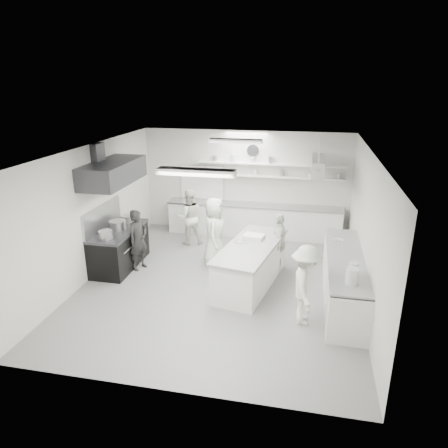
% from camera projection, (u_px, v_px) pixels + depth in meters
% --- Properties ---
extents(floor, '(6.00, 7.00, 0.02)m').
position_uv_depth(floor, '(220.00, 284.00, 9.38)').
color(floor, gray).
rests_on(floor, ground).
extents(ceiling, '(6.00, 7.00, 0.02)m').
position_uv_depth(ceiling, '(220.00, 150.00, 8.38)').
color(ceiling, white).
rests_on(ceiling, wall_back).
extents(wall_back, '(6.00, 0.04, 3.00)m').
position_uv_depth(wall_back, '(246.00, 183.00, 12.11)').
color(wall_back, beige).
rests_on(wall_back, floor).
extents(wall_front, '(6.00, 0.04, 3.00)m').
position_uv_depth(wall_front, '(166.00, 302.00, 5.65)').
color(wall_front, beige).
rests_on(wall_front, floor).
extents(wall_left, '(0.04, 7.00, 3.00)m').
position_uv_depth(wall_left, '(92.00, 212.00, 9.46)').
color(wall_left, beige).
rests_on(wall_left, floor).
extents(wall_right, '(0.04, 7.00, 3.00)m').
position_uv_depth(wall_right, '(366.00, 230.00, 8.30)').
color(wall_right, beige).
rests_on(wall_right, floor).
extents(stove, '(0.80, 1.80, 0.90)m').
position_uv_depth(stove, '(120.00, 249.00, 10.10)').
color(stove, black).
rests_on(stove, floor).
extents(exhaust_hood, '(0.85, 2.00, 0.50)m').
position_uv_depth(exhaust_hood, '(113.00, 172.00, 9.47)').
color(exhaust_hood, '#333338').
rests_on(exhaust_hood, wall_left).
extents(back_counter, '(5.00, 0.60, 0.92)m').
position_uv_depth(back_counter, '(253.00, 220.00, 12.12)').
color(back_counter, white).
rests_on(back_counter, floor).
extents(shelf_lower, '(4.20, 0.26, 0.04)m').
position_uv_depth(shelf_lower, '(269.00, 176.00, 11.78)').
color(shelf_lower, white).
rests_on(shelf_lower, wall_back).
extents(shelf_upper, '(4.20, 0.26, 0.04)m').
position_uv_depth(shelf_upper, '(270.00, 164.00, 11.66)').
color(shelf_upper, white).
rests_on(shelf_upper, wall_back).
extents(pass_through_window, '(1.30, 0.04, 1.00)m').
position_uv_depth(pass_through_window, '(202.00, 182.00, 12.36)').
color(pass_through_window, black).
rests_on(pass_through_window, wall_back).
extents(wall_clock, '(0.32, 0.05, 0.32)m').
position_uv_depth(wall_clock, '(253.00, 150.00, 11.72)').
color(wall_clock, white).
rests_on(wall_clock, wall_back).
extents(right_counter, '(0.74, 3.30, 0.94)m').
position_uv_depth(right_counter, '(344.00, 279.00, 8.53)').
color(right_counter, white).
rests_on(right_counter, floor).
extents(pot_rack, '(0.30, 1.60, 0.40)m').
position_uv_depth(pot_rack, '(318.00, 166.00, 10.45)').
color(pot_rack, '#ABABAD').
rests_on(pot_rack, ceiling).
extents(light_fixture_front, '(1.30, 0.25, 0.10)m').
position_uv_depth(light_fixture_front, '(196.00, 172.00, 6.74)').
color(light_fixture_front, white).
rests_on(light_fixture_front, ceiling).
extents(light_fixture_rear, '(1.30, 0.25, 0.10)m').
position_uv_depth(light_fixture_rear, '(236.00, 141.00, 10.07)').
color(light_fixture_rear, white).
rests_on(light_fixture_rear, ceiling).
extents(prep_island, '(1.35, 2.57, 0.90)m').
position_uv_depth(prep_island, '(251.00, 266.00, 9.19)').
color(prep_island, white).
rests_on(prep_island, floor).
extents(stove_pot, '(0.39, 0.39, 0.27)m').
position_uv_depth(stove_pot, '(118.00, 226.00, 9.92)').
color(stove_pot, '#ABABAD').
rests_on(stove_pot, stove).
extents(cook_stove, '(0.54, 0.63, 1.48)m').
position_uv_depth(cook_stove, '(138.00, 240.00, 9.88)').
color(cook_stove, black).
rests_on(cook_stove, floor).
extents(cook_back, '(0.93, 0.85, 1.55)m').
position_uv_depth(cook_back, '(189.00, 217.00, 11.40)').
color(cook_back, silver).
rests_on(cook_back, floor).
extents(cook_island_left, '(0.61, 0.87, 1.70)m').
position_uv_depth(cook_island_left, '(214.00, 232.00, 10.11)').
color(cook_island_left, silver).
rests_on(cook_island_left, floor).
extents(cook_island_right, '(0.36, 0.84, 1.43)m').
position_uv_depth(cook_island_right, '(278.00, 242.00, 9.80)').
color(cook_island_right, silver).
rests_on(cook_island_right, floor).
extents(cook_right, '(0.66, 1.05, 1.55)m').
position_uv_depth(cook_right, '(306.00, 285.00, 7.65)').
color(cook_right, silver).
rests_on(cook_right, floor).
extents(bowl_island_a, '(0.32, 0.32, 0.06)m').
position_uv_depth(bowl_island_a, '(240.00, 242.00, 9.22)').
color(bowl_island_a, '#ABABAD').
rests_on(bowl_island_a, prep_island).
extents(bowl_island_b, '(0.26, 0.26, 0.06)m').
position_uv_depth(bowl_island_b, '(246.00, 243.00, 9.20)').
color(bowl_island_b, white).
rests_on(bowl_island_b, prep_island).
extents(bowl_right, '(0.25, 0.25, 0.06)m').
position_uv_depth(bowl_right, '(337.00, 241.00, 9.21)').
color(bowl_right, white).
rests_on(bowl_right, right_counter).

